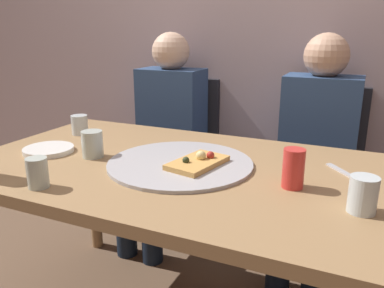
{
  "coord_description": "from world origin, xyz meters",
  "views": [
    {
      "loc": [
        0.6,
        -1.16,
        1.19
      ],
      "look_at": [
        0.03,
        0.1,
        0.77
      ],
      "focal_mm": 36.05,
      "sensor_mm": 36.0,
      "label": 1
    }
  ],
  "objects_px": {
    "tumbler_near": "(363,195)",
    "soda_can": "(293,168)",
    "dining_table": "(173,183)",
    "wine_glass": "(80,125)",
    "chair_left": "(177,144)",
    "guest_in_beanie": "(315,147)",
    "pizza_slice_last": "(198,162)",
    "chair_right": "(317,162)",
    "plate_stack": "(49,150)",
    "tumbler_far": "(92,144)",
    "short_glass": "(38,173)",
    "table_knife": "(348,175)",
    "guest_in_sweater": "(165,129)",
    "pizza_tray": "(180,163)"
  },
  "relations": [
    {
      "from": "tumbler_near",
      "to": "soda_can",
      "type": "distance_m",
      "value": 0.22
    },
    {
      "from": "dining_table",
      "to": "wine_glass",
      "type": "height_order",
      "value": "wine_glass"
    },
    {
      "from": "chair_left",
      "to": "guest_in_beanie",
      "type": "distance_m",
      "value": 0.84
    },
    {
      "from": "pizza_slice_last",
      "to": "chair_right",
      "type": "distance_m",
      "value": 0.94
    },
    {
      "from": "tumbler_near",
      "to": "soda_can",
      "type": "bearing_deg",
      "value": 154.69
    },
    {
      "from": "wine_glass",
      "to": "plate_stack",
      "type": "relative_size",
      "value": 0.46
    },
    {
      "from": "tumbler_near",
      "to": "tumbler_far",
      "type": "height_order",
      "value": "tumbler_far"
    },
    {
      "from": "short_glass",
      "to": "soda_can",
      "type": "height_order",
      "value": "soda_can"
    },
    {
      "from": "dining_table",
      "to": "soda_can",
      "type": "xyz_separation_m",
      "value": [
        0.43,
        -0.04,
        0.14
      ]
    },
    {
      "from": "short_glass",
      "to": "table_knife",
      "type": "distance_m",
      "value": 0.99
    },
    {
      "from": "soda_can",
      "to": "table_knife",
      "type": "height_order",
      "value": "soda_can"
    },
    {
      "from": "chair_right",
      "to": "plate_stack",
      "type": "bearing_deg",
      "value": 45.19
    },
    {
      "from": "chair_left",
      "to": "guest_in_beanie",
      "type": "xyz_separation_m",
      "value": [
        0.82,
        -0.15,
        0.13
      ]
    },
    {
      "from": "dining_table",
      "to": "chair_left",
      "type": "height_order",
      "value": "chair_left"
    },
    {
      "from": "table_knife",
      "to": "guest_in_beanie",
      "type": "height_order",
      "value": "guest_in_beanie"
    },
    {
      "from": "soda_can",
      "to": "plate_stack",
      "type": "relative_size",
      "value": 0.63
    },
    {
      "from": "chair_left",
      "to": "guest_in_beanie",
      "type": "height_order",
      "value": "guest_in_beanie"
    },
    {
      "from": "tumbler_near",
      "to": "plate_stack",
      "type": "relative_size",
      "value": 0.51
    },
    {
      "from": "tumbler_far",
      "to": "short_glass",
      "type": "relative_size",
      "value": 1.07
    },
    {
      "from": "short_glass",
      "to": "chair_left",
      "type": "height_order",
      "value": "chair_left"
    },
    {
      "from": "dining_table",
      "to": "soda_can",
      "type": "distance_m",
      "value": 0.45
    },
    {
      "from": "dining_table",
      "to": "guest_in_beanie",
      "type": "bearing_deg",
      "value": 59.35
    },
    {
      "from": "guest_in_sweater",
      "to": "guest_in_beanie",
      "type": "height_order",
      "value": "same"
    },
    {
      "from": "tumbler_near",
      "to": "chair_left",
      "type": "height_order",
      "value": "chair_left"
    },
    {
      "from": "pizza_slice_last",
      "to": "chair_right",
      "type": "relative_size",
      "value": 0.27
    },
    {
      "from": "plate_stack",
      "to": "pizza_tray",
      "type": "bearing_deg",
      "value": 8.53
    },
    {
      "from": "guest_in_sweater",
      "to": "guest_in_beanie",
      "type": "distance_m",
      "value": 0.82
    },
    {
      "from": "wine_glass",
      "to": "chair_left",
      "type": "distance_m",
      "value": 0.72
    },
    {
      "from": "pizza_slice_last",
      "to": "guest_in_sweater",
      "type": "bearing_deg",
      "value": 126.07
    },
    {
      "from": "pizza_tray",
      "to": "tumbler_near",
      "type": "distance_m",
      "value": 0.61
    },
    {
      "from": "chair_right",
      "to": "guest_in_sweater",
      "type": "bearing_deg",
      "value": 10.45
    },
    {
      "from": "pizza_slice_last",
      "to": "short_glass",
      "type": "bearing_deg",
      "value": -136.76
    },
    {
      "from": "short_glass",
      "to": "guest_in_beanie",
      "type": "distance_m",
      "value": 1.26
    },
    {
      "from": "wine_glass",
      "to": "short_glass",
      "type": "xyz_separation_m",
      "value": [
        0.3,
        -0.55,
        0.0
      ]
    },
    {
      "from": "pizza_tray",
      "to": "pizza_slice_last",
      "type": "distance_m",
      "value": 0.07
    },
    {
      "from": "tumbler_far",
      "to": "chair_right",
      "type": "bearing_deg",
      "value": 51.28
    },
    {
      "from": "chair_left",
      "to": "pizza_tray",
      "type": "bearing_deg",
      "value": 117.45
    },
    {
      "from": "tumbler_far",
      "to": "wine_glass",
      "type": "distance_m",
      "value": 0.36
    },
    {
      "from": "guest_in_sweater",
      "to": "table_knife",
      "type": "bearing_deg",
      "value": 150.48
    },
    {
      "from": "tumbler_far",
      "to": "plate_stack",
      "type": "xyz_separation_m",
      "value": [
        -0.2,
        -0.02,
        -0.04
      ]
    },
    {
      "from": "pizza_slice_last",
      "to": "guest_in_beanie",
      "type": "bearing_deg",
      "value": 66.0
    },
    {
      "from": "dining_table",
      "to": "chair_left",
      "type": "distance_m",
      "value": 0.95
    },
    {
      "from": "tumbler_near",
      "to": "guest_in_sweater",
      "type": "distance_m",
      "value": 1.33
    },
    {
      "from": "pizza_slice_last",
      "to": "plate_stack",
      "type": "xyz_separation_m",
      "value": [
        -0.61,
        -0.07,
        -0.01
      ]
    },
    {
      "from": "tumbler_far",
      "to": "guest_in_beanie",
      "type": "xyz_separation_m",
      "value": [
        0.72,
        0.75,
        -0.13
      ]
    },
    {
      "from": "plate_stack",
      "to": "dining_table",
      "type": "bearing_deg",
      "value": 8.87
    },
    {
      "from": "dining_table",
      "to": "tumbler_near",
      "type": "bearing_deg",
      "value": -11.93
    },
    {
      "from": "table_knife",
      "to": "chair_right",
      "type": "height_order",
      "value": "chair_right"
    },
    {
      "from": "dining_table",
      "to": "wine_glass",
      "type": "distance_m",
      "value": 0.61
    },
    {
      "from": "pizza_slice_last",
      "to": "guest_in_sweater",
      "type": "xyz_separation_m",
      "value": [
        -0.51,
        0.7,
        -0.1
      ]
    }
  ]
}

